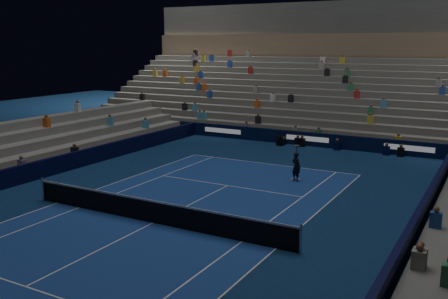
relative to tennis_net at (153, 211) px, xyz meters
name	(u,v)px	position (x,y,z in m)	size (l,w,h in m)	color
ground	(153,223)	(0.00, 0.00, -0.50)	(90.00, 90.00, 0.00)	#0C264C
court_surface	(153,223)	(0.00, 0.00, -0.50)	(10.97, 23.77, 0.01)	navy
sponsor_barrier_far	(308,139)	(0.00, 18.50, 0.00)	(44.00, 0.25, 1.00)	black
sponsor_barrier_east	(399,259)	(9.70, 0.00, 0.00)	(0.25, 37.00, 1.00)	black
grandstand_main	(346,89)	(0.00, 27.90, 2.87)	(44.00, 15.20, 11.20)	#60605B
tennis_net	(153,211)	(0.00, 0.00, 0.00)	(12.90, 0.10, 1.10)	#B2B2B7
tennis_player	(296,167)	(2.74, 9.04, 0.28)	(0.57, 0.38, 1.57)	black
broadcast_camera	(281,140)	(-1.79, 17.74, -0.16)	(0.53, 0.98, 0.68)	black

